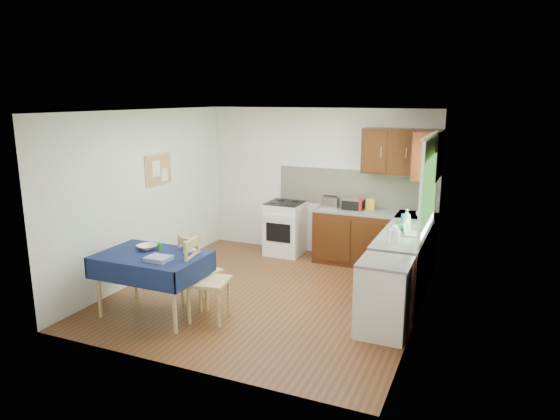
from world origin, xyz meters
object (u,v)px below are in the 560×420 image
at_px(toaster, 330,202).
at_px(chair_far, 197,269).
at_px(sandwich_press, 353,203).
at_px(kettle, 394,235).
at_px(chair_near, 204,277).
at_px(dish_rack, 407,232).
at_px(dining_table, 152,262).

bearing_deg(toaster, chair_far, -135.99).
bearing_deg(toaster, sandwich_press, -11.56).
bearing_deg(kettle, chair_near, -150.78).
relative_size(sandwich_press, kettle, 1.33).
bearing_deg(sandwich_press, dish_rack, -71.68).
bearing_deg(dining_table, chair_near, 26.60).
bearing_deg(toaster, kettle, -73.78).
xyz_separation_m(sandwich_press, kettle, (0.97, -1.68, 0.01)).
xyz_separation_m(sandwich_press, dish_rack, (1.05, -1.20, -0.07)).
bearing_deg(toaster, chair_near, -128.15).
distance_m(sandwich_press, kettle, 1.94).
height_order(dining_table, chair_near, chair_near).
height_order(chair_near, toaster, toaster).
height_order(toaster, dish_rack, toaster).
relative_size(chair_far, toaster, 3.46).
relative_size(sandwich_press, dish_rack, 0.84).
xyz_separation_m(chair_far, kettle, (2.35, 0.84, 0.50)).
xyz_separation_m(dish_rack, kettle, (-0.07, -0.49, 0.08)).
xyz_separation_m(chair_near, dish_rack, (2.13, 1.63, 0.37)).
bearing_deg(kettle, dining_table, -154.69).
relative_size(chair_far, kettle, 4.05).
bearing_deg(dish_rack, chair_near, -134.46).
relative_size(chair_far, dish_rack, 2.55).
bearing_deg(dish_rack, kettle, -90.65).
bearing_deg(sandwich_press, dining_table, -143.31).
bearing_deg(kettle, chair_far, -160.24).
height_order(dining_table, kettle, kettle).
height_order(dining_table, sandwich_press, sandwich_press).
distance_m(chair_far, toaster, 2.69).
height_order(sandwich_press, dish_rack, sandwich_press).
xyz_separation_m(dining_table, dish_rack, (2.79, 1.77, 0.24)).
relative_size(chair_near, sandwich_press, 3.27).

